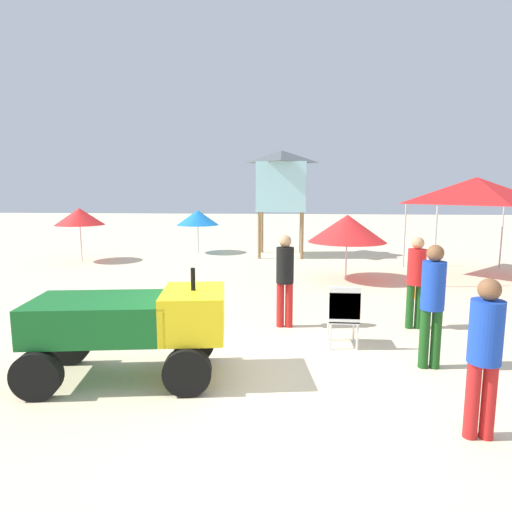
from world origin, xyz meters
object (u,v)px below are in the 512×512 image
at_px(lifeguard_near_left, 416,276).
at_px(popup_canopy, 476,191).
at_px(lifeguard_far_right, 485,348).
at_px(lifeguard_tower, 281,181).
at_px(beach_umbrella_mid, 198,218).
at_px(beach_umbrella_far, 79,217).
at_px(stacked_plastic_chairs, 344,311).
at_px(surfboard_pile, 129,306).
at_px(traffic_cone_near, 417,287).
at_px(utility_cart, 133,322).
at_px(lifeguard_near_center, 285,275).
at_px(beach_umbrella_left, 347,228).
at_px(lifeguard_near_right, 433,298).

relative_size(lifeguard_near_left, popup_canopy, 0.54).
relative_size(lifeguard_far_right, lifeguard_tower, 0.42).
bearing_deg(lifeguard_tower, beach_umbrella_mid, 171.90).
height_order(lifeguard_far_right, beach_umbrella_far, beach_umbrella_far).
xyz_separation_m(stacked_plastic_chairs, lifeguard_tower, (-1.22, 9.85, 2.24)).
height_order(popup_canopy, lifeguard_tower, lifeguard_tower).
bearing_deg(lifeguard_far_right, surfboard_pile, 140.96).
bearing_deg(traffic_cone_near, utility_cart, -135.89).
xyz_separation_m(lifeguard_near_center, popup_canopy, (5.34, 5.18, 1.50)).
bearing_deg(beach_umbrella_left, beach_umbrella_mid, 136.74).
distance_m(utility_cart, beach_umbrella_mid, 11.84).
distance_m(lifeguard_near_right, beach_umbrella_mid, 12.42).
xyz_separation_m(beach_umbrella_left, traffic_cone_near, (1.43, -1.87, -1.21)).
relative_size(stacked_plastic_chairs, lifeguard_near_center, 0.60).
height_order(beach_umbrella_mid, traffic_cone_near, beach_umbrella_mid).
bearing_deg(popup_canopy, stacked_plastic_chairs, -125.38).
distance_m(lifeguard_far_right, lifeguard_tower, 12.72).
bearing_deg(lifeguard_near_center, traffic_cone_near, 39.23).
height_order(surfboard_pile, lifeguard_near_right, lifeguard_near_right).
bearing_deg(utility_cart, beach_umbrella_left, 61.78).
height_order(stacked_plastic_chairs, lifeguard_near_center, lifeguard_near_center).
height_order(lifeguard_near_left, lifeguard_tower, lifeguard_tower).
height_order(beach_umbrella_left, beach_umbrella_mid, beach_umbrella_left).
distance_m(surfboard_pile, lifeguard_near_right, 5.92).
bearing_deg(popup_canopy, beach_umbrella_mid, 155.08).
relative_size(lifeguard_near_right, lifeguard_far_right, 1.06).
distance_m(beach_umbrella_left, traffic_cone_near, 2.65).
height_order(lifeguard_far_right, beach_umbrella_left, beach_umbrella_left).
xyz_separation_m(utility_cart, traffic_cone_near, (5.06, 4.91, -0.54)).
bearing_deg(lifeguard_near_right, beach_umbrella_far, 137.12).
xyz_separation_m(utility_cart, beach_umbrella_far, (-5.30, 9.36, 0.80)).
relative_size(lifeguard_tower, beach_umbrella_mid, 2.32).
bearing_deg(lifeguard_tower, lifeguard_near_center, -88.27).
distance_m(utility_cart, traffic_cone_near, 7.07).
bearing_deg(stacked_plastic_chairs, beach_umbrella_left, 82.54).
height_order(lifeguard_tower, traffic_cone_near, lifeguard_tower).
bearing_deg(beach_umbrella_mid, surfboard_pile, -87.57).
bearing_deg(lifeguard_near_left, stacked_plastic_chairs, -142.07).
distance_m(lifeguard_far_right, beach_umbrella_mid, 14.02).
bearing_deg(traffic_cone_near, lifeguard_near_center, -140.77).
distance_m(lifeguard_near_center, lifeguard_tower, 9.05).
xyz_separation_m(lifeguard_far_right, popup_canopy, (3.31, 8.69, 1.53)).
xyz_separation_m(lifeguard_near_center, beach_umbrella_mid, (-3.59, 9.32, 0.43)).
xyz_separation_m(lifeguard_near_left, beach_umbrella_far, (-9.64, 6.86, 0.61)).
bearing_deg(lifeguard_near_center, beach_umbrella_mid, 111.06).
relative_size(lifeguard_near_left, lifeguard_far_right, 1.01).
bearing_deg(beach_umbrella_mid, beach_umbrella_left, -43.26).
relative_size(surfboard_pile, traffic_cone_near, 5.13).
bearing_deg(surfboard_pile, beach_umbrella_mid, 92.43).
bearing_deg(lifeguard_near_right, lifeguard_near_left, 81.21).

